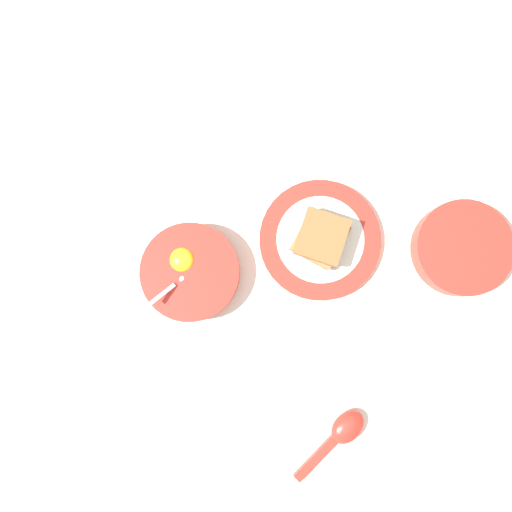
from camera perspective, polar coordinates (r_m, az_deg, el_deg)
ground_plane at (r=0.91m, az=6.59°, el=-2.74°), size 3.00×3.00×0.00m
egg_bowl at (r=0.89m, az=-7.50°, el=-1.86°), size 0.17×0.17×0.07m
toast_plate at (r=0.91m, az=7.31°, el=1.83°), size 0.22×0.22×0.02m
toast_sandwich at (r=0.88m, az=7.51°, el=2.07°), size 0.10×0.10×0.05m
soup_spoon at (r=0.93m, az=9.80°, el=-19.26°), size 0.16×0.07×0.03m
congee_bowl at (r=0.96m, az=22.49°, el=0.81°), size 0.17×0.17×0.04m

